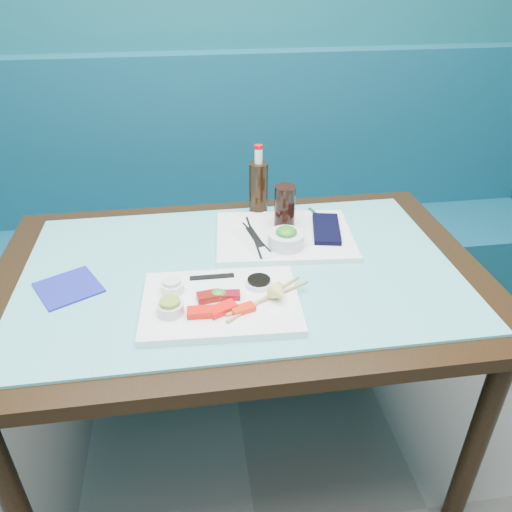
{
  "coord_description": "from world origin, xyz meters",
  "views": [
    {
      "loc": [
        -0.13,
        0.26,
        1.53
      ],
      "look_at": [
        0.05,
        1.44,
        0.8
      ],
      "focal_mm": 35.0,
      "sensor_mm": 36.0,
      "label": 1
    }
  ],
  "objects": [
    {
      "name": "lemon_wedge",
      "position": [
        0.08,
        1.25,
        0.8
      ],
      "size": [
        0.06,
        0.06,
        0.05
      ],
      "primitive_type": "cone",
      "rotation": [
        1.57,
        0.0,
        0.48
      ],
      "color": "#DEDE69",
      "rests_on": "sashimi_plate"
    },
    {
      "name": "seaweed_bowl",
      "position": [
        0.15,
        1.53,
        0.8
      ],
      "size": [
        0.13,
        0.13,
        0.04
      ],
      "primitive_type": "cylinder",
      "rotation": [
        0.0,
        0.0,
        0.23
      ],
      "color": "silver",
      "rests_on": "serving_tray"
    },
    {
      "name": "cola_bottle_neck",
      "position": [
        0.1,
        1.79,
        0.96
      ],
      "size": [
        0.03,
        0.03,
        0.05
      ],
      "primitive_type": "cylinder",
      "rotation": [
        0.0,
        0.0,
        0.23
      ],
      "color": "white",
      "rests_on": "cola_bottle_body"
    },
    {
      "name": "ginger_fill",
      "position": [
        -0.19,
        1.33,
        0.81
      ],
      "size": [
        0.06,
        0.06,
        0.01
      ],
      "primitive_type": "cylinder",
      "rotation": [
        0.0,
        0.0,
        0.3
      ],
      "color": "beige",
      "rests_on": "ramekin_ginger"
    },
    {
      "name": "seaweed_garnish",
      "position": [
        -0.07,
        1.29,
        0.79
      ],
      "size": [
        0.05,
        0.05,
        0.02
      ],
      "primitive_type": "ellipsoid",
      "rotation": [
        0.0,
        0.0,
        0.4
      ],
      "color": "#39841E",
      "rests_on": "sashimi_plate"
    },
    {
      "name": "black_chopstick_a",
      "position": [
        0.06,
        1.59,
        0.78
      ],
      "size": [
        0.01,
        0.26,
        0.01
      ],
      "primitive_type": "cylinder",
      "rotation": [
        1.57,
        0.0,
        0.03
      ],
      "color": "black",
      "rests_on": "serving_tray"
    },
    {
      "name": "cola_glass",
      "position": [
        0.17,
        1.66,
        0.84
      ],
      "size": [
        0.09,
        0.09,
        0.14
      ],
      "primitive_type": "cylinder",
      "rotation": [
        0.0,
        0.0,
        -0.39
      ],
      "color": "black",
      "rests_on": "serving_tray"
    },
    {
      "name": "soy_dish",
      "position": [
        0.04,
        1.33,
        0.79
      ],
      "size": [
        0.08,
        0.08,
        0.01
      ],
      "primitive_type": "cylinder",
      "rotation": [
        0.0,
        0.0,
        0.16
      ],
      "color": "white",
      "rests_on": "sashimi_plate"
    },
    {
      "name": "cola_bottle_body",
      "position": [
        0.1,
        1.79,
        0.85
      ],
      "size": [
        0.08,
        0.08,
        0.18
      ],
      "primitive_type": "cylinder",
      "rotation": [
        0.0,
        0.0,
        0.32
      ],
      "color": "black",
      "rests_on": "glass_top"
    },
    {
      "name": "chopstick_sleeve",
      "position": [
        -0.08,
        1.38,
        0.78
      ],
      "size": [
        0.12,
        0.02,
        0.0
      ],
      "primitive_type": "cube",
      "rotation": [
        0.0,
        0.0,
        -0.01
      ],
      "color": "black",
      "rests_on": "sashimi_plate"
    },
    {
      "name": "booth_bench",
      "position": [
        0.0,
        2.29,
        0.37
      ],
      "size": [
        3.0,
        0.56,
        1.17
      ],
      "color": "#0D4256",
      "rests_on": "ground"
    },
    {
      "name": "salmon_left",
      "position": [
        -0.12,
        1.22,
        0.79
      ],
      "size": [
        0.07,
        0.04,
        0.02
      ],
      "primitive_type": "cube",
      "rotation": [
        0.0,
        0.0,
        -0.05
      ],
      "color": "red",
      "rests_on": "sashimi_plate"
    },
    {
      "name": "cola_bottle_cap",
      "position": [
        0.1,
        1.79,
        0.99
      ],
      "size": [
        0.04,
        0.04,
        0.01
      ],
      "primitive_type": "cylinder",
      "rotation": [
        0.0,
        0.0,
        -0.41
      ],
      "color": "red",
      "rests_on": "cola_bottle_neck"
    },
    {
      "name": "tuna_right",
      "position": [
        -0.04,
        1.28,
        0.79
      ],
      "size": [
        0.05,
        0.03,
        0.02
      ],
      "primitive_type": "cube",
      "rotation": [
        0.0,
        0.0,
        -0.09
      ],
      "color": "maroon",
      "rests_on": "sashimi_plate"
    },
    {
      "name": "wooden_chopstick_a",
      "position": [
        0.04,
        1.26,
        0.78
      ],
      "size": [
        0.21,
        0.17,
        0.01
      ],
      "primitive_type": "cylinder",
      "rotation": [
        1.57,
        0.0,
        -0.91
      ],
      "color": "tan",
      "rests_on": "sashimi_plate"
    },
    {
      "name": "dining_table",
      "position": [
        0.0,
        1.45,
        0.67
      ],
      "size": [
        1.4,
        0.9,
        0.75
      ],
      "color": "black",
      "rests_on": "ground"
    },
    {
      "name": "seaweed_salad",
      "position": [
        0.15,
        1.53,
        0.82
      ],
      "size": [
        0.08,
        0.08,
        0.03
      ],
      "primitive_type": "ellipsoid",
      "rotation": [
        0.0,
        0.0,
        0.21
      ],
      "color": "#2B821E",
      "rests_on": "seaweed_bowl"
    },
    {
      "name": "serving_tray",
      "position": [
        0.16,
        1.6,
        0.77
      ],
      "size": [
        0.45,
        0.35,
        0.02
      ],
      "primitive_type": "cube",
      "rotation": [
        0.0,
        0.0,
        -0.09
      ],
      "color": "white",
      "rests_on": "glass_top"
    },
    {
      "name": "ramekin_ginger",
      "position": [
        -0.19,
        1.33,
        0.79
      ],
      "size": [
        0.08,
        0.08,
        0.02
      ],
      "primitive_type": "cylinder",
      "rotation": [
        0.0,
        0.0,
        0.34
      ],
      "color": "white",
      "rests_on": "sashimi_plate"
    },
    {
      "name": "salmon_right",
      "position": [
        -0.02,
        1.22,
        0.79
      ],
      "size": [
        0.06,
        0.05,
        0.01
      ],
      "primitive_type": "cube",
      "rotation": [
        0.0,
        0.0,
        0.33
      ],
      "color": "#FA270A",
      "rests_on": "sashimi_plate"
    },
    {
      "name": "fork",
      "position": [
        0.29,
        1.71,
        0.78
      ],
      "size": [
        0.04,
        0.09,
        0.01
      ],
      "primitive_type": "cylinder",
      "rotation": [
        1.57,
        0.0,
        0.27
      ],
      "color": "silver",
      "rests_on": "serving_tray"
    },
    {
      "name": "sashimi_plate",
      "position": [
        -0.07,
        1.28,
        0.77
      ],
      "size": [
        0.41,
        0.3,
        0.02
      ],
      "primitive_type": "cube",
      "rotation": [
        0.0,
        0.0,
        -0.05
      ],
      "color": "white",
      "rests_on": "glass_top"
    },
    {
      "name": "wasabi_fill",
      "position": [
        -0.19,
        1.24,
        0.81
      ],
      "size": [
        0.07,
        0.07,
        0.01
      ],
      "primitive_type": "cylinder",
      "rotation": [
        0.0,
        0.0,
        -0.37
      ],
      "color": "olive",
      "rests_on": "ramekin_wasabi"
    },
    {
      "name": "black_chopstick_b",
      "position": [
        0.07,
        1.59,
        0.78
      ],
      "size": [
        0.06,
        0.19,
        0.01
      ],
      "primitive_type": "cylinder",
      "rotation": [
        1.57,
        0.0,
        0.29
      ],
      "color": "black",
      "rests_on": "serving_tray"
    },
    {
      "name": "soy_fill",
      "position": [
        0.04,
        1.33,
        0.8
      ],
      "size": [
        0.07,
        0.07,
        0.01
      ],
      "primitive_type": "cylinder",
      "rotation": [
        0.0,
        0.0,
        -0.24
      ],
      "color": "black",
      "rests_on": "soy_dish"
    },
    {
      "name": "tray_sleeve",
      "position": [
        0.06,
        1.59,
        0.78
      ],
      "size": [
        0.04,
        0.13,
        0.0
      ],
      "primitive_type": "cube",
      "rotation": [
        0.0,
        0.0,
        0.18
      ],
      "color": "black",
      "rests_on": "serving_tray"
    },
    {
      "name": "salmon_mid",
      "position": [
        -0.07,
        1.23,
        0.79
      ],
      "size": [
        0.08,
        0.06,
        0.02
      ],
      "primitive_type": "cube",
      "rotation": [
        0.0,
        0.0,
        0.45
      ],
      "color": "#FF100A",
      "rests_on": "sashimi_plate"
    },
    {
      "name": "blue_napkin",
      "position": [
        -0.47,
        1.42,
        0.76
      ],
      "size": [
        0.2,
        0.2,
        0.01
      ],
      "primitive_type": "cube",
      "rotation": [
        0.0,
        0.0,
        0.5
      ],
      "color": "navy",
      "rests_on": "glass_top"
    },
    {
      "name": "wooden_chopstick_b",
      "position": [
        0.05,
        1.26,
        0.78
      ],
      "size": [
        0.23,
        0.12,
        0.01
      ],
      "primitive_type": "cylinder",
      "rotation": [
        1.57,
        0.0,
        -1.12
      ],
      "color": "tan",
      "rests_on": "sashimi_plate"
    },
    {
      "name": "navy_pouch",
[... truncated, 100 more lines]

